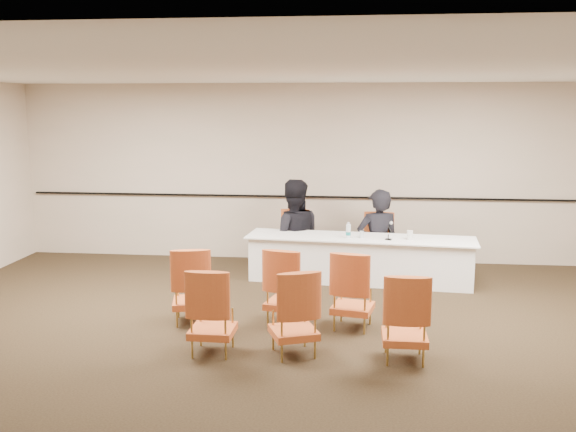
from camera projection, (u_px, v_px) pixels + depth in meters
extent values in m
plane|color=black|center=(284.00, 343.00, 7.20)|extent=(10.00, 10.00, 0.00)
plane|color=white|center=(283.00, 69.00, 6.69)|extent=(10.00, 10.00, 0.00)
cube|color=beige|center=(311.00, 173.00, 10.86)|extent=(10.00, 0.04, 3.00)
cube|color=black|center=(310.00, 197.00, 10.89)|extent=(9.80, 0.04, 0.03)
imported|color=black|center=(378.00, 247.00, 10.11)|extent=(0.77, 0.60, 1.86)
imported|color=black|center=(293.00, 240.00, 10.37)|extent=(1.07, 0.90, 1.97)
cube|color=white|center=(382.00, 239.00, 9.49)|extent=(0.35, 0.29, 0.00)
cylinder|color=silver|center=(362.00, 234.00, 9.56)|extent=(0.09, 0.09, 0.10)
cylinder|color=silver|center=(410.00, 235.00, 9.39)|extent=(0.11, 0.11, 0.14)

